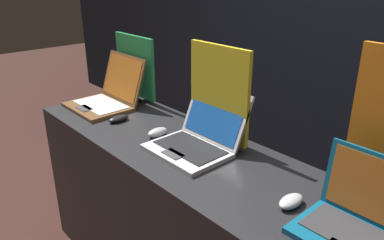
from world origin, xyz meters
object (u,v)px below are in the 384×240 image
Objects in this scene: promo_stand_front at (135,69)px; laptop_back at (366,222)px; laptop_middle at (199,137)px; mouse_back at (291,201)px; mouse_middle at (158,132)px; promo_stand_middle at (219,97)px; laptop_front at (108,95)px; mouse_front at (119,119)px.

promo_stand_front is 1.55m from laptop_back.
laptop_middle is (0.76, -0.19, -0.12)m from promo_stand_front.
promo_stand_front reaches higher than mouse_back.
promo_stand_front reaches higher than laptop_back.
laptop_middle reaches higher than laptop_back.
laptop_middle is 3.34× the size of mouse_middle.
promo_stand_middle is 4.08× the size of mouse_back.
laptop_front is 0.79m from promo_stand_middle.
mouse_middle is at bearing 179.52° from mouse_back.
promo_stand_front is 1.10× the size of laptop_back.
promo_stand_front is at bearing 169.13° from mouse_back.
laptop_back is at bearing 5.04° from mouse_back.
laptop_front is 3.35× the size of mouse_back.
laptop_back is 0.24m from mouse_back.
laptop_middle is 3.28× the size of mouse_back.
promo_stand_front reaches higher than laptop_front.
mouse_back is (0.53, -0.18, -0.20)m from promo_stand_middle.
promo_stand_middle reaches higher than laptop_back.
laptop_back is at bearing -1.04° from laptop_front.
mouse_front is 0.26× the size of promo_stand_middle.
mouse_middle is at bearing -142.31° from promo_stand_middle.
promo_stand_front is 0.86× the size of promo_stand_middle.
laptop_front is 0.82× the size of promo_stand_middle.
laptop_back is at bearing -12.09° from promo_stand_middle.
promo_stand_middle is 0.59m from mouse_back.
promo_stand_front is 0.61m from mouse_middle.
laptop_middle is 0.53m from mouse_back.
promo_stand_middle is at bearing 10.10° from laptop_front.
mouse_middle is 0.76m from mouse_back.
promo_stand_front is at bearing 155.64° from mouse_middle.
mouse_middle is (0.29, 0.04, 0.00)m from mouse_front.
mouse_middle reaches higher than mouse_front.
mouse_back reaches higher than mouse_front.
laptop_front is 0.23m from promo_stand_front.
promo_stand_front is at bearing 175.28° from promo_stand_middle.
laptop_front is 0.54m from mouse_middle.
laptop_middle is at bearing -13.68° from promo_stand_front.
promo_stand_middle reaches higher than mouse_front.
mouse_front is 0.41m from promo_stand_front.
mouse_back is (0.53, -0.06, -0.04)m from laptop_middle.
promo_stand_front is at bearing 166.32° from laptop_middle.
promo_stand_middle reaches higher than laptop_front.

